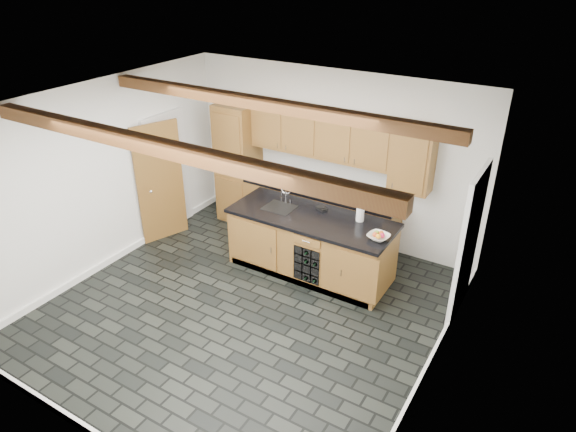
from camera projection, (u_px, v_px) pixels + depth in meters
name	position (u px, v px, depth m)	size (l,w,h in m)	color
ground	(245.00, 309.00, 7.01)	(5.00, 5.00, 0.00)	black
room_shell	(259.00, 192.00, 6.75)	(5.01, 5.00, 5.00)	white
back_cabinetry	(303.00, 181.00, 8.43)	(3.65, 0.62, 2.20)	brown
island	(311.00, 245.00, 7.63)	(2.48, 0.96, 0.93)	brown
faucet	(281.00, 205.00, 7.69)	(0.45, 0.40, 0.34)	black
kitchen_scale	(321.00, 208.00, 7.61)	(0.19, 0.15, 0.05)	black
fruit_bowl	(378.00, 237.00, 6.83)	(0.28, 0.28, 0.07)	silver
fruit_cluster	(379.00, 234.00, 6.81)	(0.16, 0.17, 0.07)	#B41838
paper_towel	(360.00, 213.00, 7.26)	(0.12, 0.12, 0.25)	white
mug	(267.00, 174.00, 8.68)	(0.11, 0.11, 0.10)	white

